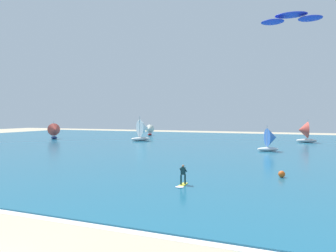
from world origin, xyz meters
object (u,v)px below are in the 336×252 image
kitesurfer (182,178)px  marker_buoy (282,174)px  sailboat_far_left (143,130)px  sailboat_far_right (149,130)px  sailboat_center_horizon (304,132)px  sailboat_mid_left (55,131)px  sailboat_mid_right (271,139)px  kite (291,18)px

kitesurfer → marker_buoy: bearing=40.8°
sailboat_far_left → marker_buoy: bearing=-47.5°
kitesurfer → sailboat_far_right: 66.26m
sailboat_center_horizon → marker_buoy: (-3.49, -42.42, -2.00)m
sailboat_mid_left → sailboat_far_right: (15.72, 22.00, -0.34)m
kitesurfer → sailboat_mid_right: (5.34, 28.68, 1.30)m
sailboat_center_horizon → marker_buoy: size_ratio=8.13×
sailboat_far_right → sailboat_mid_right: bearing=-40.1°
kitesurfer → kite: bearing=27.0°
sailboat_mid_right → sailboat_far_left: 30.92m
sailboat_mid_left → sailboat_far_left: bearing=8.3°
sailboat_mid_left → sailboat_center_horizon: 58.43m
sailboat_far_right → marker_buoy: size_ratio=5.87×
sailboat_center_horizon → sailboat_far_right: (-41.46, 9.95, -0.64)m
sailboat_mid_right → sailboat_mid_left: 52.18m
sailboat_far_right → marker_buoy: bearing=-54.1°
sailboat_mid_left → sailboat_far_right: bearing=54.5°
sailboat_center_horizon → sailboat_far_left: bearing=-165.8°
sailboat_center_horizon → sailboat_mid_left: bearing=-168.1°
kite → sailboat_far_left: size_ratio=0.87×
sailboat_mid_right → sailboat_far_left: size_ratio=0.74×
sailboat_mid_right → sailboat_mid_left: size_ratio=0.95×
kite → sailboat_mid_left: kite is taller
sailboat_far_left → sailboat_far_right: bearing=110.9°
kitesurfer → marker_buoy: (7.48, 6.45, -0.29)m
kitesurfer → sailboat_mid_right: size_ratio=0.47×
kitesurfer → sailboat_far_left: sailboat_far_left is taller
kitesurfer → sailboat_far_right: size_ratio=0.54×
kitesurfer → sailboat_far_right: sailboat_far_right is taller
sailboat_far_left → marker_buoy: sailboat_far_left is taller
kite → marker_buoy: bearing=105.3°
sailboat_mid_left → marker_buoy: (53.69, -30.37, -1.69)m
sailboat_center_horizon → marker_buoy: bearing=-94.7°
kite → sailboat_center_horizon: (2.86, 44.74, -11.52)m
kitesurfer → sailboat_far_right: bearing=117.4°
sailboat_mid_right → marker_buoy: (2.15, -22.24, -1.60)m
kite → sailboat_mid_left: (-54.32, 32.69, -11.82)m
kitesurfer → marker_buoy: 9.88m
sailboat_far_left → sailboat_mid_left: sailboat_far_left is taller
sailboat_far_left → sailboat_mid_left: (-22.83, -3.35, -0.56)m
marker_buoy → sailboat_far_left: bearing=132.5°
kitesurfer → sailboat_far_left: size_ratio=0.35×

